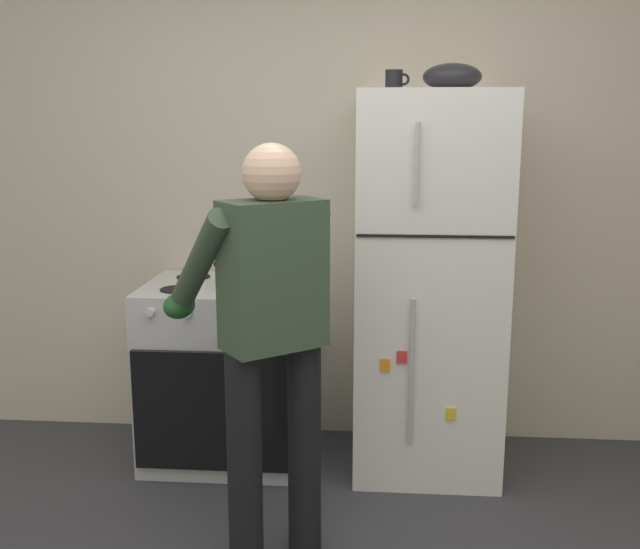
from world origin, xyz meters
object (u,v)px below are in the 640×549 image
at_px(refrigerator, 428,285).
at_px(stove_range, 225,372).
at_px(person_cook, 268,319).
at_px(red_pot, 253,273).
at_px(coffee_mug, 394,80).
at_px(mixing_bowl, 452,77).

bearing_deg(refrigerator, stove_range, -179.42).
relative_size(stove_range, person_cook, 0.56).
relative_size(refrigerator, red_pot, 4.81).
xyz_separation_m(stove_range, red_pot, (0.16, -0.04, 0.51)).
relative_size(red_pot, coffee_mug, 3.35).
xyz_separation_m(refrigerator, person_cook, (-0.64, -0.86, 0.05)).
bearing_deg(refrigerator, mixing_bowl, 0.22).
xyz_separation_m(refrigerator, stove_range, (-0.99, -0.01, -0.46)).
height_order(coffee_mug, mixing_bowl, mixing_bowl).
relative_size(person_cook, mixing_bowl, 6.03).
height_order(stove_range, red_pot, red_pot).
relative_size(refrigerator, coffee_mug, 16.14).
distance_m(stove_range, mixing_bowl, 1.78).
relative_size(stove_range, coffee_mug, 8.02).
bearing_deg(stove_range, person_cook, -67.35).
height_order(refrigerator, red_pot, refrigerator).
xyz_separation_m(person_cook, red_pot, (-0.20, 0.81, 0.00)).
xyz_separation_m(stove_range, mixing_bowl, (1.07, 0.01, 1.42)).
distance_m(stove_range, red_pot, 0.54).
xyz_separation_m(person_cook, coffee_mug, (0.46, 0.91, 0.90)).
bearing_deg(stove_range, mixing_bowl, 0.55).
xyz_separation_m(refrigerator, mixing_bowl, (0.08, 0.00, 0.96)).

